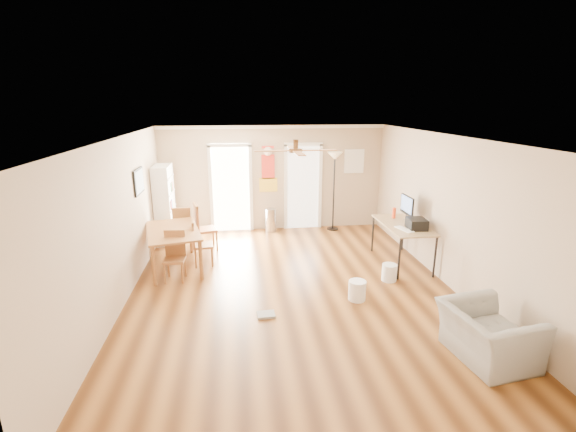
{
  "coord_description": "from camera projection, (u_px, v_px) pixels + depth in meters",
  "views": [
    {
      "loc": [
        -0.88,
        -6.27,
        3.13
      ],
      "look_at": [
        0.0,
        0.6,
        1.15
      ],
      "focal_mm": 24.87,
      "sensor_mm": 36.0,
      "label": 1
    }
  ],
  "objects": [
    {
      "name": "floor",
      "position": [
        292.0,
        289.0,
        6.94
      ],
      "size": [
        7.0,
        7.0,
        0.0
      ],
      "primitive_type": "plane",
      "color": "brown",
      "rests_on": "ground"
    },
    {
      "name": "ceiling",
      "position": [
        293.0,
        137.0,
        6.23
      ],
      "size": [
        5.5,
        7.0,
        0.0
      ],
      "primitive_type": null,
      "color": "silver",
      "rests_on": "floor"
    },
    {
      "name": "wall_back",
      "position": [
        273.0,
        179.0,
        9.92
      ],
      "size": [
        5.5,
        0.04,
        2.6
      ],
      "primitive_type": null,
      "color": "beige",
      "rests_on": "floor"
    },
    {
      "name": "wall_front",
      "position": [
        352.0,
        335.0,
        3.25
      ],
      "size": [
        5.5,
        0.04,
        2.6
      ],
      "primitive_type": null,
      "color": "beige",
      "rests_on": "floor"
    },
    {
      "name": "wall_left",
      "position": [
        119.0,
        223.0,
        6.25
      ],
      "size": [
        0.04,
        7.0,
        2.6
      ],
      "primitive_type": null,
      "color": "beige",
      "rests_on": "floor"
    },
    {
      "name": "wall_right",
      "position": [
        449.0,
        212.0,
        6.92
      ],
      "size": [
        0.04,
        7.0,
        2.6
      ],
      "primitive_type": null,
      "color": "beige",
      "rests_on": "floor"
    },
    {
      "name": "crown_molding",
      "position": [
        293.0,
        140.0,
        6.24
      ],
      "size": [
        5.5,
        7.0,
        0.08
      ],
      "primitive_type": null,
      "color": "white",
      "rests_on": "wall_back"
    },
    {
      "name": "kitchen_doorway",
      "position": [
        231.0,
        190.0,
        9.85
      ],
      "size": [
        0.9,
        0.1,
        2.1
      ],
      "primitive_type": null,
      "color": "white",
      "rests_on": "wall_back"
    },
    {
      "name": "bathroom_doorway",
      "position": [
        303.0,
        188.0,
        10.07
      ],
      "size": [
        0.8,
        0.1,
        2.1
      ],
      "primitive_type": null,
      "color": "white",
      "rests_on": "wall_back"
    },
    {
      "name": "wall_decal",
      "position": [
        268.0,
        169.0,
        9.82
      ],
      "size": [
        0.46,
        0.03,
        1.1
      ],
      "primitive_type": "cube",
      "color": "red",
      "rests_on": "wall_back"
    },
    {
      "name": "ac_grille",
      "position": [
        354.0,
        161.0,
        10.04
      ],
      "size": [
        0.5,
        0.04,
        0.6
      ],
      "primitive_type": "cube",
      "color": "white",
      "rests_on": "wall_back"
    },
    {
      "name": "framed_poster",
      "position": [
        139.0,
        181.0,
        7.48
      ],
      "size": [
        0.04,
        0.66,
        0.48
      ],
      "primitive_type": "cube",
      "color": "black",
      "rests_on": "wall_left"
    },
    {
      "name": "ceiling_fan",
      "position": [
        296.0,
        151.0,
        5.99
      ],
      "size": [
        1.24,
        1.24,
        0.2
      ],
      "primitive_type": null,
      "color": "#593819",
      "rests_on": "ceiling"
    },
    {
      "name": "bookshelf",
      "position": [
        165.0,
        204.0,
        9.07
      ],
      "size": [
        0.5,
        0.85,
        1.78
      ],
      "primitive_type": null,
      "rotation": [
        0.0,
        0.0,
        0.19
      ],
      "color": "silver",
      "rests_on": "floor"
    },
    {
      "name": "dining_table",
      "position": [
        174.0,
        249.0,
        7.74
      ],
      "size": [
        1.26,
        1.73,
        0.78
      ],
      "primitive_type": null,
      "rotation": [
        0.0,
        0.0,
        0.22
      ],
      "color": "olive",
      "rests_on": "floor"
    },
    {
      "name": "dining_chair_right_a",
      "position": [
        206.0,
        227.0,
        8.66
      ],
      "size": [
        0.52,
        0.52,
        1.04
      ],
      "primitive_type": null,
      "rotation": [
        0.0,
        0.0,
        1.83
      ],
      "color": "#9C6232",
      "rests_on": "floor"
    },
    {
      "name": "dining_chair_right_b",
      "position": [
        203.0,
        243.0,
        7.86
      ],
      "size": [
        0.41,
        0.41,
        0.92
      ],
      "primitive_type": null,
      "rotation": [
        0.0,
        0.0,
        1.66
      ],
      "color": "#9F6C33",
      "rests_on": "floor"
    },
    {
      "name": "dining_chair_near",
      "position": [
        174.0,
        257.0,
        7.16
      ],
      "size": [
        0.39,
        0.39,
        0.9
      ],
      "primitive_type": null,
      "rotation": [
        0.0,
        0.0,
        -0.05
      ],
      "color": "brown",
      "rests_on": "floor"
    },
    {
      "name": "dining_chair_far",
      "position": [
        184.0,
        227.0,
        8.82
      ],
      "size": [
        0.4,
        0.4,
        0.95
      ],
      "primitive_type": null,
      "rotation": [
        0.0,
        0.0,
        3.13
      ],
      "color": "#905F2E",
      "rests_on": "floor"
    },
    {
      "name": "trash_can",
      "position": [
        271.0,
        220.0,
        9.95
      ],
      "size": [
        0.32,
        0.32,
        0.59
      ],
      "primitive_type": "cylinder",
      "rotation": [
        0.0,
        0.0,
        0.17
      ],
      "color": "#AAABAD",
      "rests_on": "floor"
    },
    {
      "name": "torchiere_lamp",
      "position": [
        334.0,
        192.0,
        9.92
      ],
      "size": [
        0.42,
        0.42,
        1.97
      ],
      "primitive_type": null,
      "rotation": [
        0.0,
        0.0,
        -0.14
      ],
      "color": "black",
      "rests_on": "floor"
    },
    {
      "name": "computer_desk",
      "position": [
        401.0,
        244.0,
        7.94
      ],
      "size": [
        0.76,
        1.53,
        0.82
      ],
      "primitive_type": null,
      "color": "tan",
      "rests_on": "floor"
    },
    {
      "name": "imac",
      "position": [
        407.0,
        208.0,
        7.99
      ],
      "size": [
        0.23,
        0.56,
        0.52
      ],
      "primitive_type": null,
      "rotation": [
        0.0,
        0.0,
        -0.28
      ],
      "color": "black",
      "rests_on": "computer_desk"
    },
    {
      "name": "keyboard",
      "position": [
        404.0,
        229.0,
        7.5
      ],
      "size": [
        0.25,
        0.45,
        0.02
      ],
      "primitive_type": "cube",
      "rotation": [
        0.0,
        0.0,
        0.27
      ],
      "color": "white",
      "rests_on": "computer_desk"
    },
    {
      "name": "printer",
      "position": [
        417.0,
        224.0,
        7.53
      ],
      "size": [
        0.36,
        0.41,
        0.2
      ],
      "primitive_type": "cube",
      "rotation": [
        0.0,
        0.0,
        -0.09
      ],
      "color": "black",
      "rests_on": "computer_desk"
    },
    {
      "name": "orange_bottle",
      "position": [
        394.0,
        213.0,
        8.22
      ],
      "size": [
        0.08,
        0.08,
        0.22
      ],
      "primitive_type": "cylinder",
      "rotation": [
        0.0,
        0.0,
        -0.11
      ],
      "color": "#FF4416",
      "rests_on": "computer_desk"
    },
    {
      "name": "wastebasket_a",
      "position": [
        357.0,
        290.0,
        6.52
      ],
      "size": [
        0.33,
        0.33,
        0.33
      ],
      "primitive_type": "cylinder",
      "rotation": [
        0.0,
        0.0,
        -0.17
      ],
      "color": "white",
      "rests_on": "floor"
    },
    {
      "name": "wastebasket_b",
      "position": [
        389.0,
        272.0,
        7.23
      ],
      "size": [
        0.32,
        0.32,
        0.31
      ],
      "primitive_type": "cylinder",
      "rotation": [
        0.0,
        0.0,
        0.22
      ],
      "color": "white",
      "rests_on": "floor"
    },
    {
      "name": "floor_cloth",
      "position": [
        266.0,
        315.0,
        6.06
      ],
      "size": [
        0.28,
        0.22,
        0.04
      ],
      "primitive_type": "cube",
      "rotation": [
        0.0,
        0.0,
        0.05
      ],
      "color": "gray",
      "rests_on": "floor"
    },
    {
      "name": "armchair",
      "position": [
        488.0,
        335.0,
        4.97
      ],
      "size": [
        1.03,
        1.15,
        0.67
      ],
      "primitive_type": "imported",
      "rotation": [
        0.0,
        0.0,
        1.7
      ],
      "color": "#959691",
      "rests_on": "floor"
    }
  ]
}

